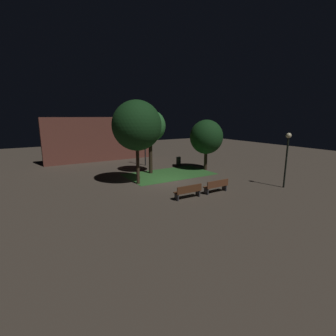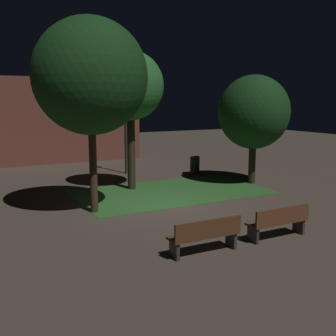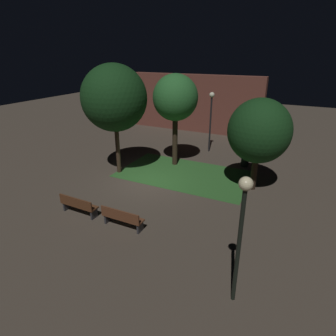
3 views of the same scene
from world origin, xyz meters
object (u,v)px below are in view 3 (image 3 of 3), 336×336
object	(u,v)px
tree_lawn_side	(114,98)
tree_tall_center	(175,98)
lamp_post_near_wall	(211,112)
trash_bin	(245,159)
tree_left_canopy	(259,131)
bench_front_left	(122,217)
lamp_post_path_center	(242,219)
bench_corner	(78,205)

from	to	relation	value
tree_lawn_side	tree_tall_center	distance (m)	3.61
lamp_post_near_wall	trash_bin	xyz separation A→B (m)	(2.96, -1.76, -2.44)
tree_left_canopy	trash_bin	world-z (taller)	tree_left_canopy
bench_front_left	trash_bin	distance (m)	9.55
bench_front_left	lamp_post_path_center	xyz separation A→B (m)	(4.99, -1.59, 2.23)
tree_tall_center	trash_bin	size ratio (longest dim) A/B	6.27
bench_corner	bench_front_left	size ratio (longest dim) A/B	1.00
tree_lawn_side	bench_front_left	bearing A→B (deg)	-53.39
tree_lawn_side	lamp_post_near_wall	world-z (taller)	tree_lawn_side
tree_lawn_side	trash_bin	bearing A→B (deg)	33.36
trash_bin	lamp_post_path_center	bearing A→B (deg)	-79.37
bench_corner	tree_left_canopy	world-z (taller)	tree_left_canopy
tree_lawn_side	tree_left_canopy	size ratio (longest dim) A/B	1.31
tree_left_canopy	lamp_post_path_center	bearing A→B (deg)	-83.06
tree_lawn_side	trash_bin	size ratio (longest dim) A/B	6.96
tree_lawn_side	tree_left_canopy	bearing A→B (deg)	9.36
tree_lawn_side	lamp_post_near_wall	size ratio (longest dim) A/B	1.48
tree_tall_center	bench_front_left	bearing A→B (deg)	-81.55
bench_corner	lamp_post_path_center	size ratio (longest dim) A/B	0.46
tree_lawn_side	tree_tall_center	bearing A→B (deg)	47.30
tree_lawn_side	tree_left_canopy	world-z (taller)	tree_lawn_side
lamp_post_path_center	trash_bin	size ratio (longest dim) A/B	4.39
bench_corner	trash_bin	world-z (taller)	trash_bin
bench_front_left	trash_bin	xyz separation A→B (m)	(2.99, 9.07, -0.04)
bench_corner	lamp_post_near_wall	xyz separation A→B (m)	(2.35, 10.83, 2.40)
lamp_post_path_center	bench_front_left	bearing A→B (deg)	162.32
bench_corner	trash_bin	distance (m)	10.51
tree_tall_center	tree_left_canopy	bearing A→B (deg)	-15.07
bench_front_left	tree_lawn_side	bearing A→B (deg)	126.61
tree_tall_center	lamp_post_near_wall	distance (m)	3.82
lamp_post_near_wall	bench_front_left	bearing A→B (deg)	-90.16
bench_corner	bench_front_left	bearing A→B (deg)	-0.00
bench_front_left	tree_left_canopy	xyz separation A→B (m)	(4.06, 6.02, 2.63)
lamp_post_path_center	tree_lawn_side	bearing A→B (deg)	143.31
bench_corner	tree_left_canopy	xyz separation A→B (m)	(6.38, 6.02, 2.63)
bench_front_left	tree_left_canopy	world-z (taller)	tree_left_canopy
bench_front_left	tree_tall_center	world-z (taller)	tree_tall_center
tree_tall_center	lamp_post_path_center	distance (m)	10.97
bench_front_left	tree_tall_center	xyz separation A→B (m)	(-1.10, 7.42, 3.68)
tree_tall_center	lamp_post_path_center	xyz separation A→B (m)	(6.09, -9.01, -1.45)
bench_front_left	lamp_post_path_center	distance (m)	5.69
bench_front_left	tree_left_canopy	size ratio (longest dim) A/B	0.38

